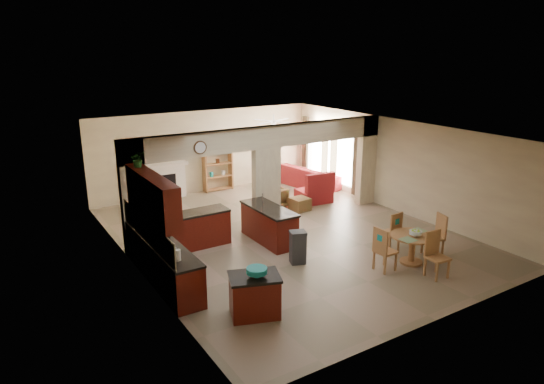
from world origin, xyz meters
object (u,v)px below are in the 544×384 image
dining_table (412,244)px  armchair (273,198)px  sofa (307,176)px  kitchen_island (255,295)px

dining_table → armchair: size_ratio=1.43×
armchair → sofa: bearing=-161.2°
dining_table → sofa: bearing=74.8°
kitchen_island → armchair: size_ratio=1.55×
dining_table → armchair: (-0.58, 5.10, -0.15)m
kitchen_island → dining_table: (4.24, 0.05, 0.06)m
dining_table → sofa: (1.80, 6.62, -0.10)m
kitchen_island → armchair: (3.66, 5.15, -0.08)m
dining_table → sofa: sofa is taller
armchair → dining_table: bearing=82.7°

